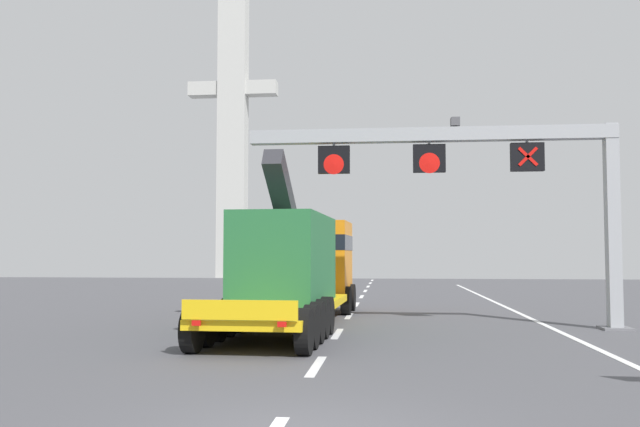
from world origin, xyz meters
TOP-DOWN VIEW (x-y plane):
  - lane_markings at (-0.43, 22.82)m, footprint 0.20×60.23m
  - edge_line_right at (6.20, 12.00)m, footprint 0.20×63.00m
  - overhead_lane_gantry at (3.93, 13.29)m, footprint 12.00×0.90m
  - heavy_haul_truck_yellow at (-1.97, 14.40)m, footprint 3.43×14.13m
  - bridge_pylon_distant at (-14.56, 57.52)m, footprint 9.00×2.00m

SIDE VIEW (x-z plane):
  - edge_line_right at x=6.20m, z-range 0.00..0.01m
  - lane_markings at x=-0.43m, z-range 0.00..0.01m
  - heavy_haul_truck_yellow at x=-1.97m, z-range -0.66..4.64m
  - overhead_lane_gantry at x=3.93m, z-range 1.86..8.61m
  - bridge_pylon_distant at x=-14.56m, z-range 0.39..31.05m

